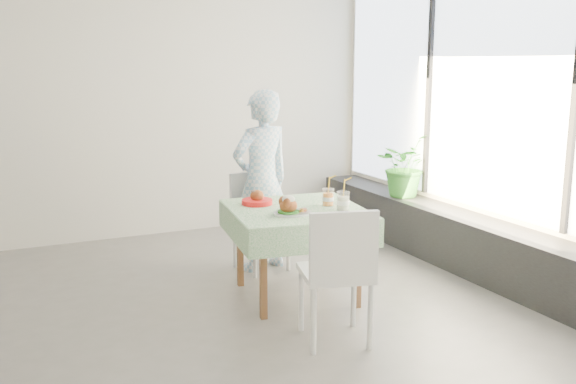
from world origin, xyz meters
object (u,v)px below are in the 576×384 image
chair_far (260,240)px  chair_near (335,300)px  cafe_table (296,242)px  diner (262,181)px  juice_cup_orange (328,198)px  potted_plant (403,165)px  main_dish (290,208)px

chair_far → chair_near: 1.69m
cafe_table → chair_near: 0.92m
chair_far → diner: diner is taller
chair_far → juice_cup_orange: 1.01m
cafe_table → potted_plant: bearing=29.9°
chair_far → juice_cup_orange: juice_cup_orange is taller
chair_near → potted_plant: potted_plant is taller
cafe_table → chair_near: size_ratio=1.22×
juice_cup_orange → chair_near: bearing=-115.2°
cafe_table → potted_plant: (1.72, 0.99, 0.37)m
cafe_table → juice_cup_orange: juice_cup_orange is taller
potted_plant → chair_far: bearing=-173.2°
cafe_table → juice_cup_orange: size_ratio=4.15×
diner → main_dish: diner is taller
diner → main_dish: 0.99m
diner → chair_near: bearing=71.7°
chair_far → juice_cup_orange: (0.26, -0.81, 0.53)m
chair_far → main_dish: 1.11m
main_dish → potted_plant: bearing=32.1°
chair_near → diner: (0.16, 1.69, 0.53)m
chair_far → potted_plant: potted_plant is taller
chair_far → juice_cup_orange: size_ratio=3.15×
cafe_table → potted_plant: size_ratio=1.78×
chair_near → potted_plant: bearing=45.4°
chair_far → potted_plant: (1.71, 0.20, 0.56)m
chair_far → diner: 0.55m
main_dish → juice_cup_orange: 0.44m
juice_cup_orange → cafe_table: bearing=174.6°
chair_near → juice_cup_orange: bearing=64.8°
chair_near → main_dish: bearing=90.4°
chair_far → diner: bearing=18.1°
cafe_table → chair_far: bearing=89.1°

